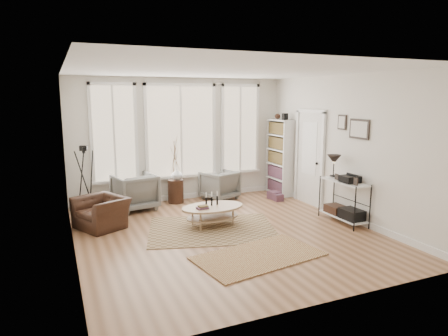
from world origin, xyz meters
name	(u,v)px	position (x,y,z in m)	size (l,w,h in m)	color
room	(227,156)	(0.02, 0.03, 1.43)	(5.50, 5.54, 2.90)	#A1734F
bay_window	(181,133)	(0.00, 2.71, 1.61)	(4.14, 0.12, 2.24)	#D8B987
door	(310,156)	(2.57, 1.15, 1.12)	(0.09, 1.06, 2.22)	silver
bookcase	(280,157)	(2.44, 2.23, 0.96)	(0.31, 0.85, 2.06)	white
low_shelf	(344,197)	(2.38, -0.30, 0.51)	(0.38, 1.08, 1.30)	white
wall_art	(355,127)	(2.58, -0.27, 1.88)	(0.04, 0.88, 0.44)	black
rug_main	(212,229)	(-0.17, 0.30, 0.01)	(2.33, 1.75, 0.01)	brown
rug_runner	(259,256)	(0.02, -1.18, 0.01)	(1.96, 1.09, 0.01)	brown
coffee_table	(212,211)	(-0.08, 0.52, 0.30)	(1.27, 0.85, 0.56)	tan
armchair_left	(135,192)	(-1.22, 2.26, 0.40)	(0.85, 0.87, 0.79)	slate
armchair_right	(219,185)	(0.83, 2.36, 0.35)	(0.75, 0.77, 0.70)	slate
side_table	(175,172)	(-0.24, 2.45, 0.74)	(0.36, 0.36, 1.53)	#331D13
vase	(177,174)	(-0.20, 2.45, 0.68)	(0.26, 0.26, 0.27)	silver
accent_chair	(101,212)	(-2.05, 1.26, 0.29)	(0.79, 0.90, 0.59)	#331D13
tripod_camera	(86,185)	(-2.25, 2.08, 0.69)	(0.52, 0.52, 1.49)	black
book_stack_near	(274,195)	(2.05, 1.81, 0.09)	(0.23, 0.29, 0.19)	maroon
book_stack_far	(278,197)	(2.05, 1.65, 0.08)	(0.20, 0.26, 0.17)	maroon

